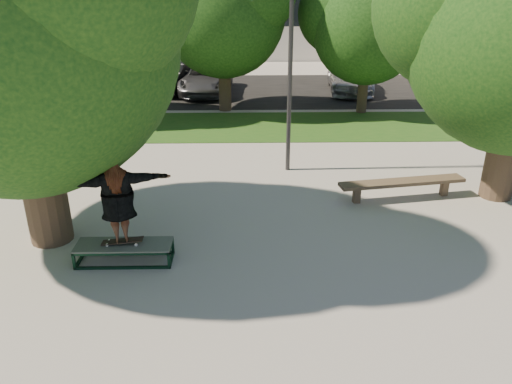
{
  "coord_description": "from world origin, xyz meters",
  "views": [
    {
      "loc": [
        -0.18,
        -8.22,
        4.98
      ],
      "look_at": [
        0.01,
        0.6,
        1.2
      ],
      "focal_mm": 35.0,
      "sensor_mm": 36.0,
      "label": 1
    }
  ],
  "objects_px": {
    "tree_left": "(9,13)",
    "car_silver_b": "(350,77)",
    "bystander": "(44,201)",
    "car_silver_a": "(79,77)",
    "lamppost": "(290,55)",
    "car_dark": "(171,75)",
    "bench": "(402,183)",
    "car_grey": "(206,79)",
    "grind_box": "(125,253)"
  },
  "relations": [
    {
      "from": "tree_left",
      "to": "car_silver_b",
      "type": "distance_m",
      "value": 17.57
    },
    {
      "from": "bystander",
      "to": "car_silver_a",
      "type": "distance_m",
      "value": 15.17
    },
    {
      "from": "lamppost",
      "to": "car_dark",
      "type": "xyz_separation_m",
      "value": [
        -4.73,
        11.07,
        -2.4
      ]
    },
    {
      "from": "lamppost",
      "to": "bench",
      "type": "height_order",
      "value": "lamppost"
    },
    {
      "from": "car_grey",
      "to": "car_silver_a",
      "type": "bearing_deg",
      "value": -179.35
    },
    {
      "from": "tree_left",
      "to": "car_silver_a",
      "type": "height_order",
      "value": "tree_left"
    },
    {
      "from": "bystander",
      "to": "bench",
      "type": "bearing_deg",
      "value": -25.71
    },
    {
      "from": "tree_left",
      "to": "lamppost",
      "type": "distance_m",
      "value": 6.7
    },
    {
      "from": "bystander",
      "to": "car_dark",
      "type": "relative_size",
      "value": 0.4
    },
    {
      "from": "lamppost",
      "to": "car_silver_a",
      "type": "xyz_separation_m",
      "value": [
        -8.98,
        10.63,
        -2.42
      ]
    },
    {
      "from": "grind_box",
      "to": "car_silver_b",
      "type": "relative_size",
      "value": 0.38
    },
    {
      "from": "lamppost",
      "to": "car_silver_b",
      "type": "xyz_separation_m",
      "value": [
        3.8,
        10.66,
        -2.47
      ]
    },
    {
      "from": "bystander",
      "to": "bench",
      "type": "xyz_separation_m",
      "value": [
        7.83,
        1.96,
        -0.5
      ]
    },
    {
      "from": "lamppost",
      "to": "bench",
      "type": "bearing_deg",
      "value": -38.7
    },
    {
      "from": "tree_left",
      "to": "grind_box",
      "type": "distance_m",
      "value": 4.71
    },
    {
      "from": "lamppost",
      "to": "car_silver_a",
      "type": "distance_m",
      "value": 14.13
    },
    {
      "from": "car_dark",
      "to": "car_grey",
      "type": "xyz_separation_m",
      "value": [
        1.73,
        -0.69,
        -0.09
      ]
    },
    {
      "from": "grind_box",
      "to": "lamppost",
      "type": "bearing_deg",
      "value": 54.56
    },
    {
      "from": "bystander",
      "to": "car_dark",
      "type": "height_order",
      "value": "bystander"
    },
    {
      "from": "tree_left",
      "to": "lamppost",
      "type": "height_order",
      "value": "tree_left"
    },
    {
      "from": "bystander",
      "to": "car_silver_a",
      "type": "xyz_separation_m",
      "value": [
        -3.77,
        14.69,
        -0.18
      ]
    },
    {
      "from": "tree_left",
      "to": "grind_box",
      "type": "relative_size",
      "value": 3.95
    },
    {
      "from": "lamppost",
      "to": "grind_box",
      "type": "distance_m",
      "value": 6.72
    },
    {
      "from": "grind_box",
      "to": "bystander",
      "type": "relative_size",
      "value": 1.0
    },
    {
      "from": "tree_left",
      "to": "bench",
      "type": "xyz_separation_m",
      "value": [
        7.91,
        1.81,
        -4.02
      ]
    },
    {
      "from": "bystander",
      "to": "car_dark",
      "type": "distance_m",
      "value": 15.13
    },
    {
      "from": "tree_left",
      "to": "car_dark",
      "type": "height_order",
      "value": "tree_left"
    },
    {
      "from": "bench",
      "to": "car_silver_b",
      "type": "height_order",
      "value": "car_silver_b"
    },
    {
      "from": "tree_left",
      "to": "grind_box",
      "type": "xyz_separation_m",
      "value": [
        1.79,
        -1.01,
        -4.23
      ]
    },
    {
      "from": "car_silver_a",
      "to": "tree_left",
      "type": "bearing_deg",
      "value": -85.23
    },
    {
      "from": "lamppost",
      "to": "bench",
      "type": "distance_m",
      "value": 4.33
    },
    {
      "from": "car_silver_a",
      "to": "car_dark",
      "type": "xyz_separation_m",
      "value": [
        4.25,
        0.43,
        0.02
      ]
    },
    {
      "from": "grind_box",
      "to": "bystander",
      "type": "distance_m",
      "value": 2.04
    },
    {
      "from": "bench",
      "to": "car_grey",
      "type": "height_order",
      "value": "car_grey"
    },
    {
      "from": "bystander",
      "to": "car_silver_b",
      "type": "distance_m",
      "value": 17.26
    },
    {
      "from": "car_grey",
      "to": "car_silver_b",
      "type": "relative_size",
      "value": 1.01
    },
    {
      "from": "bench",
      "to": "car_dark",
      "type": "xyz_separation_m",
      "value": [
        -7.34,
        13.16,
        0.34
      ]
    },
    {
      "from": "tree_left",
      "to": "car_dark",
      "type": "relative_size",
      "value": 1.57
    },
    {
      "from": "grind_box",
      "to": "car_silver_a",
      "type": "relative_size",
      "value": 0.42
    },
    {
      "from": "lamppost",
      "to": "car_grey",
      "type": "relative_size",
      "value": 1.29
    },
    {
      "from": "bystander",
      "to": "grind_box",
      "type": "bearing_deg",
      "value": -66.48
    },
    {
      "from": "bench",
      "to": "car_dark",
      "type": "relative_size",
      "value": 0.7
    },
    {
      "from": "tree_left",
      "to": "lamppost",
      "type": "xyz_separation_m",
      "value": [
        5.29,
        3.91,
        -1.27
      ]
    },
    {
      "from": "lamppost",
      "to": "car_silver_b",
      "type": "distance_m",
      "value": 11.58
    },
    {
      "from": "lamppost",
      "to": "bystander",
      "type": "bearing_deg",
      "value": -142.1
    },
    {
      "from": "lamppost",
      "to": "car_silver_b",
      "type": "bearing_deg",
      "value": 70.36
    },
    {
      "from": "bench",
      "to": "car_silver_b",
      "type": "bearing_deg",
      "value": 74.95
    },
    {
      "from": "lamppost",
      "to": "bench",
      "type": "relative_size",
      "value": 1.93
    },
    {
      "from": "lamppost",
      "to": "car_dark",
      "type": "relative_size",
      "value": 1.35
    },
    {
      "from": "car_silver_a",
      "to": "car_dark",
      "type": "bearing_deg",
      "value": -3.64
    }
  ]
}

